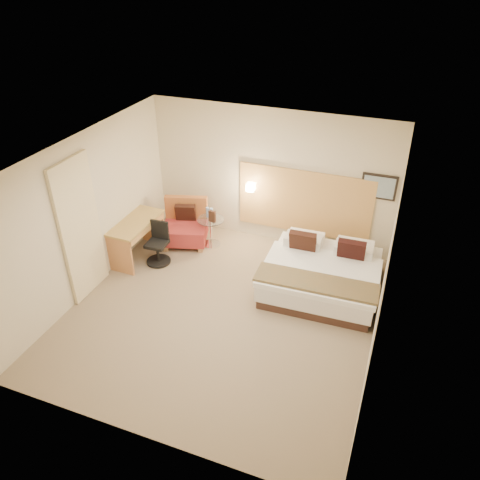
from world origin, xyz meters
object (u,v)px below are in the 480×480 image
at_px(bed, 322,273).
at_px(desk, 137,229).
at_px(lounge_chair, 185,226).
at_px(side_table, 211,231).
at_px(desk_chair, 158,246).

height_order(bed, desk, bed).
xyz_separation_m(bed, lounge_chair, (-2.90, 0.56, 0.05)).
distance_m(bed, side_table, 2.45).
bearing_deg(desk, bed, 4.13).
xyz_separation_m(bed, desk_chair, (-3.06, -0.27, 0.03)).
bearing_deg(bed, desk_chair, -175.03).
relative_size(side_table, desk_chair, 0.73).
relative_size(bed, desk, 1.59).
relative_size(lounge_chair, desk_chair, 1.27).
height_order(bed, side_table, bed).
bearing_deg(lounge_chair, bed, -10.90).
bearing_deg(desk_chair, lounge_chair, 78.93).
height_order(lounge_chair, desk_chair, lounge_chair).
bearing_deg(desk, side_table, 37.77).
distance_m(desk, desk_chair, 0.51).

